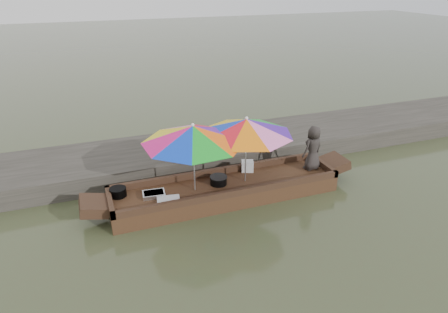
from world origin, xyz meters
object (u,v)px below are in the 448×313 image
object	(u,v)px
tray_crayfish	(154,194)
tray_scallop	(168,200)
cooking_pot	(118,192)
charcoal_grill	(218,181)
vendor	(313,148)
umbrella_bow	(194,158)
boat_hull	(226,191)
umbrella_stern	(246,150)
supply_bag	(247,166)

from	to	relation	value
tray_crayfish	tray_scallop	bearing A→B (deg)	-53.00
cooking_pot	tray_crayfish	distance (m)	0.76
charcoal_grill	vendor	distance (m)	2.42
tray_crayfish	tray_scallop	xyz separation A→B (m)	(0.24, -0.32, -0.01)
charcoal_grill	umbrella_bow	xyz separation A→B (m)	(-0.57, -0.07, 0.69)
cooking_pot	tray_scallop	xyz separation A→B (m)	(0.95, -0.59, -0.06)
tray_scallop	cooking_pot	bearing A→B (deg)	148.06
umbrella_bow	boat_hull	bearing A→B (deg)	0.00
vendor	umbrella_bow	world-z (taller)	umbrella_bow
boat_hull	tray_scallop	world-z (taller)	tray_scallop
boat_hull	umbrella_stern	xyz separation A→B (m)	(0.48, 0.00, 0.95)
tray_scallop	umbrella_stern	bearing A→B (deg)	8.49
boat_hull	tray_crayfish	distance (m)	1.64
boat_hull	umbrella_stern	world-z (taller)	umbrella_stern
cooking_pot	tray_scallop	world-z (taller)	cooking_pot
tray_scallop	vendor	world-z (taller)	vendor
boat_hull	cooking_pot	world-z (taller)	cooking_pot
charcoal_grill	umbrella_stern	xyz separation A→B (m)	(0.62, -0.07, 0.69)
boat_hull	vendor	xyz separation A→B (m)	(2.23, 0.02, 0.73)
umbrella_bow	vendor	bearing A→B (deg)	0.35
boat_hull	cooking_pot	distance (m)	2.37
cooking_pot	vendor	bearing A→B (deg)	-3.76
charcoal_grill	cooking_pot	bearing A→B (deg)	173.58
tray_crayfish	supply_bag	size ratio (longest dim) A/B	1.67
cooking_pot	umbrella_stern	xyz separation A→B (m)	(2.81, -0.32, 0.68)
tray_scallop	charcoal_grill	bearing A→B (deg)	15.78
cooking_pot	tray_scallop	size ratio (longest dim) A/B	0.76
boat_hull	supply_bag	world-z (taller)	supply_bag
cooking_pot	supply_bag	world-z (taller)	supply_bag
umbrella_bow	tray_scallop	bearing A→B (deg)	-157.20
umbrella_stern	vendor	bearing A→B (deg)	0.58
tray_crayfish	umbrella_bow	distance (m)	1.16
boat_hull	tray_crayfish	xyz separation A→B (m)	(-1.62, 0.05, 0.22)
charcoal_grill	tray_crayfish	bearing A→B (deg)	-178.98
umbrella_bow	tray_crayfish	bearing A→B (deg)	177.12
tray_scallop	supply_bag	size ratio (longest dim) A/B	1.67
vendor	tray_crayfish	bearing A→B (deg)	-14.94
tray_crayfish	supply_bag	distance (m)	2.38
vendor	umbrella_stern	bearing A→B (deg)	-13.95
boat_hull	tray_scallop	distance (m)	1.42
tray_crayfish	umbrella_bow	size ratio (longest dim) A/B	0.21
cooking_pot	umbrella_stern	bearing A→B (deg)	-6.45
tray_scallop	umbrella_stern	world-z (taller)	umbrella_stern
tray_crayfish	boat_hull	bearing A→B (deg)	-1.60
cooking_pot	umbrella_bow	distance (m)	1.78
cooking_pot	vendor	xyz separation A→B (m)	(4.56, -0.30, 0.46)
tray_crayfish	supply_bag	xyz separation A→B (m)	(2.35, 0.40, 0.09)
cooking_pot	vendor	distance (m)	4.59
tray_crayfish	umbrella_stern	world-z (taller)	umbrella_stern
boat_hull	vendor	distance (m)	2.35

